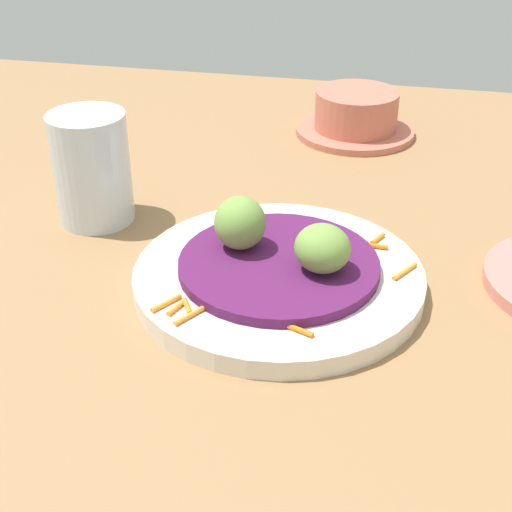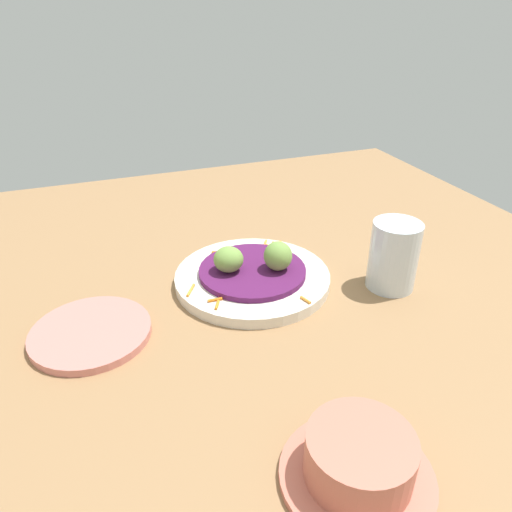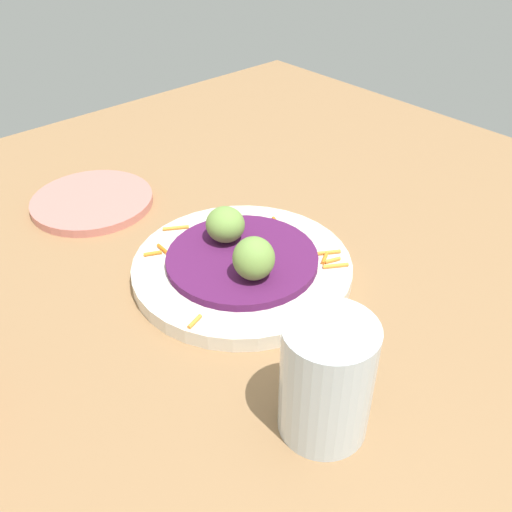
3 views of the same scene
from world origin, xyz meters
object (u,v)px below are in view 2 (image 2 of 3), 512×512
guac_scoop_left (229,259)px  guac_scoop_center (278,256)px  terracotta_bowl (359,462)px  water_glass (394,256)px  main_plate (253,279)px  side_plate_small (91,333)px

guac_scoop_left → guac_scoop_center: size_ratio=1.00×
terracotta_bowl → water_glass: water_glass is taller
main_plate → side_plate_small: 24.40cm
side_plate_small → water_glass: bearing=-4.3°
main_plate → guac_scoop_center: 5.36cm
water_glass → guac_scoop_center: bearing=157.2°
guac_scoop_left → water_glass: water_glass is taller
guac_scoop_left → guac_scoop_center: guac_scoop_center is taller
guac_scoop_center → terracotta_bowl: (-6.25, -33.47, -2.41)cm
water_glass → guac_scoop_left: bearing=159.0°
terracotta_bowl → guac_scoop_left: bearing=91.2°
guac_scoop_left → guac_scoop_center: bearing=-16.8°
main_plate → guac_scoop_left: bearing=163.2°
guac_scoop_left → water_glass: 24.23cm
main_plate → guac_scoop_center: bearing=-16.8°
guac_scoop_center → side_plate_small: size_ratio=0.29×
guac_scoop_left → terracotta_bowl: bearing=-88.8°
main_plate → side_plate_small: bearing=-169.6°
guac_scoop_left → water_glass: bearing=-21.0°
guac_scoop_center → terracotta_bowl: 34.14cm
side_plate_small → main_plate: bearing=10.4°
main_plate → terracotta_bowl: (-2.74, -34.53, 1.51)cm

